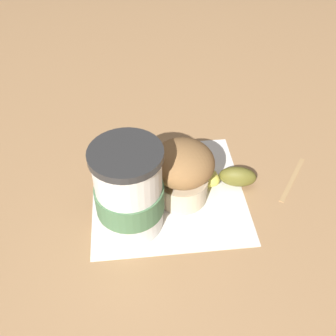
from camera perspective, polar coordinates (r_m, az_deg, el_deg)
ground_plane at (r=0.60m, az=0.00°, el=-3.44°), size 3.00×3.00×0.00m
paper_napkin at (r=0.60m, az=0.00°, el=-3.39°), size 0.26×0.26×0.00m
coffee_cup at (r=0.52m, az=-5.66°, el=-3.40°), size 0.09×0.09×0.13m
muffin at (r=0.56m, az=2.13°, el=-0.44°), size 0.09×0.09×0.10m
banana at (r=0.61m, az=4.95°, el=-0.28°), size 0.10×0.16×0.03m
wooden_stirrer at (r=0.65m, az=17.63°, el=-1.53°), size 0.10×0.06×0.00m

